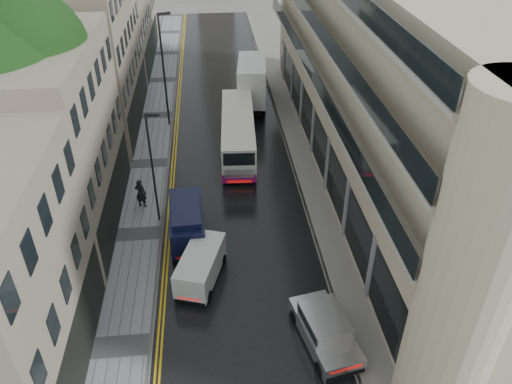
{
  "coord_description": "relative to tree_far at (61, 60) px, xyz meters",
  "views": [
    {
      "loc": [
        -1.16,
        -4.73,
        18.88
      ],
      "look_at": [
        1.06,
        18.0,
        3.48
      ],
      "focal_mm": 35.0,
      "sensor_mm": 36.0,
      "label": 1
    }
  ],
  "objects": [
    {
      "name": "road",
      "position": [
        12.2,
        -5.5,
        -6.22
      ],
      "size": [
        9.0,
        85.0,
        0.02
      ],
      "primitive_type": "cube",
      "color": "black",
      "rests_on": "ground"
    },
    {
      "name": "left_sidewalk",
      "position": [
        6.35,
        -5.5,
        -6.17
      ],
      "size": [
        2.7,
        85.0,
        0.12
      ],
      "primitive_type": "cube",
      "color": "gray",
      "rests_on": "ground"
    },
    {
      "name": "right_sidewalk",
      "position": [
        17.6,
        -5.5,
        -6.17
      ],
      "size": [
        1.8,
        85.0,
        0.12
      ],
      "primitive_type": "cube",
      "color": "slate",
      "rests_on": "ground"
    },
    {
      "name": "old_shop_row",
      "position": [
        2.75,
        -3.0,
        -0.23
      ],
      "size": [
        4.5,
        56.0,
        12.0
      ],
      "primitive_type": null,
      "color": "gray",
      "rests_on": "ground"
    },
    {
      "name": "modern_block",
      "position": [
        22.5,
        -7.0,
        0.77
      ],
      "size": [
        8.0,
        40.0,
        14.0
      ],
      "primitive_type": null,
      "color": "#C4AF91",
      "rests_on": "ground"
    },
    {
      "name": "tree_far",
      "position": [
        0.0,
        0.0,
        0.0
      ],
      "size": [
        9.24,
        9.24,
        12.46
      ],
      "primitive_type": null,
      "color": "black",
      "rests_on": "ground"
    },
    {
      "name": "cream_bus",
      "position": [
        11.73,
        -6.77,
        -4.79
      ],
      "size": [
        2.89,
        10.49,
        2.83
      ],
      "primitive_type": null,
      "rotation": [
        0.0,
        0.0,
        -0.05
      ],
      "color": "silver",
      "rests_on": "road"
    },
    {
      "name": "white_lorry",
      "position": [
        13.53,
        3.01,
        -4.12
      ],
      "size": [
        3.2,
        8.18,
        4.19
      ],
      "primitive_type": null,
      "rotation": [
        0.0,
        0.0,
        -0.1
      ],
      "color": "white",
      "rests_on": "road"
    },
    {
      "name": "silver_hatchback",
      "position": [
        15.16,
        -24.36,
        -5.38
      ],
      "size": [
        2.8,
        4.73,
        1.66
      ],
      "primitive_type": null,
      "rotation": [
        0.0,
        0.0,
        0.21
      ],
      "color": "#B8B8BD",
      "rests_on": "road"
    },
    {
      "name": "white_van",
      "position": [
        8.85,
        -19.04,
        -5.3
      ],
      "size": [
        2.86,
        4.36,
        1.82
      ],
      "primitive_type": null,
      "rotation": [
        0.0,
        0.0,
        -0.31
      ],
      "color": "silver",
      "rests_on": "road"
    },
    {
      "name": "navy_van",
      "position": [
        8.47,
        -16.0,
        -4.99
      ],
      "size": [
        2.13,
        4.86,
        2.44
      ],
      "primitive_type": null,
      "rotation": [
        0.0,
        0.0,
        0.05
      ],
      "color": "black",
      "rests_on": "road"
    },
    {
      "name": "pedestrian",
      "position": [
        6.29,
        -10.95,
        -5.1
      ],
      "size": [
        0.85,
        0.7,
        2.01
      ],
      "primitive_type": "imported",
      "rotation": [
        0.0,
        0.0,
        2.8
      ],
      "color": "black",
      "rests_on": "left_sidewalk"
    },
    {
      "name": "lamp_post_near",
      "position": [
        7.45,
        -12.51,
        -2.52
      ],
      "size": [
        0.82,
        0.29,
        7.17
      ],
      "primitive_type": null,
      "rotation": [
        0.0,
        0.0,
        -0.14
      ],
      "color": "black",
      "rests_on": "left_sidewalk"
    },
    {
      "name": "lamp_post_far",
      "position": [
        7.46,
        0.86,
        -1.57
      ],
      "size": [
        1.04,
        0.54,
        9.08
      ],
      "primitive_type": null,
      "rotation": [
        0.0,
        0.0,
        0.33
      ],
      "color": "black",
      "rests_on": "left_sidewalk"
    }
  ]
}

